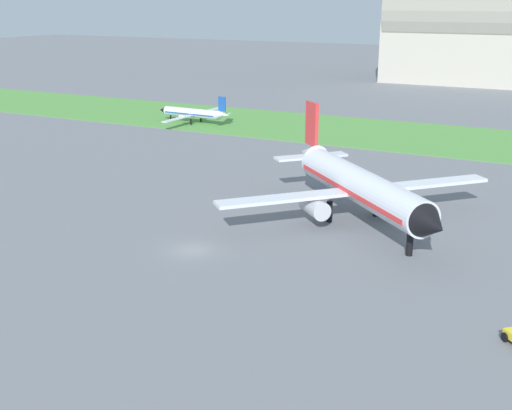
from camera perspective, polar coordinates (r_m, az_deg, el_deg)
ground_plane at (r=65.74m, az=-5.48°, el=-3.87°), size 600.00×600.00×0.00m
grass_taxiway_strip at (r=123.86m, az=10.97°, el=6.01°), size 360.00×28.00×0.08m
airplane_taxiing_turboprop at (r=132.20m, az=-5.39°, el=7.87°), size 16.49×19.27×5.77m
airplane_midfield_jet at (r=73.30m, az=8.79°, el=1.64°), size 25.91×25.41×11.43m
hangar_distant at (r=207.11m, az=18.87°, el=14.40°), size 52.01×29.76×35.23m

